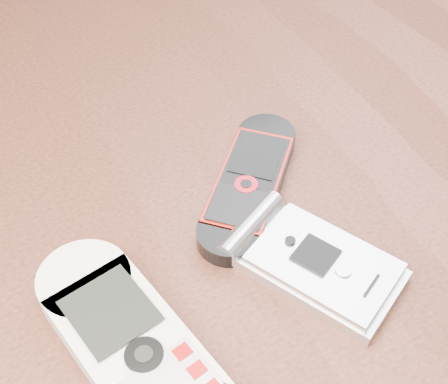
% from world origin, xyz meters
% --- Properties ---
extents(table, '(1.20, 0.80, 0.75)m').
position_xyz_m(table, '(0.00, 0.00, 0.64)').
color(table, black).
rests_on(table, ground).
extents(nokia_white, '(0.09, 0.19, 0.02)m').
position_xyz_m(nokia_white, '(-0.10, -0.09, 0.76)').
color(nokia_white, white).
rests_on(nokia_white, table).
extents(nokia_black_red, '(0.13, 0.14, 0.01)m').
position_xyz_m(nokia_black_red, '(0.03, 0.00, 0.76)').
color(nokia_black_red, black).
rests_on(nokia_black_red, table).
extents(motorola_razr, '(0.11, 0.13, 0.02)m').
position_xyz_m(motorola_razr, '(0.03, -0.08, 0.76)').
color(motorola_razr, silver).
rests_on(motorola_razr, table).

